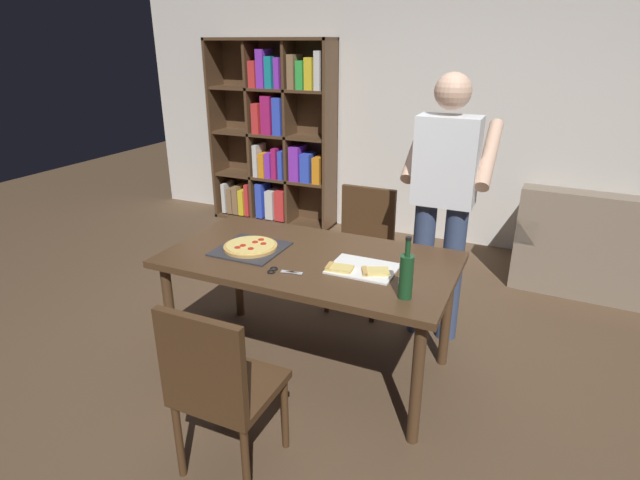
# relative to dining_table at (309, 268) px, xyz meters

# --- Properties ---
(ground_plane) EXTENTS (12.00, 12.00, 0.00)m
(ground_plane) POSITION_rel_dining_table_xyz_m (0.00, 0.00, -0.68)
(ground_plane) COLOR brown
(back_wall) EXTENTS (6.40, 0.10, 2.80)m
(back_wall) POSITION_rel_dining_table_xyz_m (0.00, 2.60, 0.72)
(back_wall) COLOR silver
(back_wall) RESTS_ON ground_plane
(dining_table) EXTENTS (1.67, 0.90, 0.75)m
(dining_table) POSITION_rel_dining_table_xyz_m (0.00, 0.00, 0.00)
(dining_table) COLOR #4C331E
(dining_table) RESTS_ON ground_plane
(chair_near_camera) EXTENTS (0.42, 0.42, 0.90)m
(chair_near_camera) POSITION_rel_dining_table_xyz_m (-0.00, -0.94, -0.16)
(chair_near_camera) COLOR #472D19
(chair_near_camera) RESTS_ON ground_plane
(chair_far_side) EXTENTS (0.42, 0.42, 0.90)m
(chair_far_side) POSITION_rel_dining_table_xyz_m (0.00, 0.94, -0.16)
(chair_far_side) COLOR #472D19
(chair_far_side) RESTS_ON ground_plane
(couch) EXTENTS (1.74, 0.93, 0.85)m
(couch) POSITION_rel_dining_table_xyz_m (1.90, 1.99, -0.37)
(couch) COLOR gray
(couch) RESTS_ON ground_plane
(bookshelf) EXTENTS (1.40, 0.35, 1.95)m
(bookshelf) POSITION_rel_dining_table_xyz_m (-1.54, 2.38, 0.26)
(bookshelf) COLOR #513823
(bookshelf) RESTS_ON ground_plane
(person_serving_pizza) EXTENTS (0.55, 0.54, 1.75)m
(person_serving_pizza) POSITION_rel_dining_table_xyz_m (0.61, 0.72, 0.32)
(person_serving_pizza) COLOR #38476B
(person_serving_pizza) RESTS_ON ground_plane
(pepperoni_pizza_on_tray) EXTENTS (0.38, 0.38, 0.04)m
(pepperoni_pizza_on_tray) POSITION_rel_dining_table_xyz_m (-0.37, -0.05, 0.09)
(pepperoni_pizza_on_tray) COLOR #2D2D33
(pepperoni_pizza_on_tray) RESTS_ON dining_table
(pizza_slices_on_towel) EXTENTS (0.36, 0.28, 0.03)m
(pizza_slices_on_towel) POSITION_rel_dining_table_xyz_m (0.34, -0.06, 0.08)
(pizza_slices_on_towel) COLOR white
(pizza_slices_on_towel) RESTS_ON dining_table
(wine_bottle) EXTENTS (0.07, 0.07, 0.32)m
(wine_bottle) POSITION_rel_dining_table_xyz_m (0.64, -0.26, 0.19)
(wine_bottle) COLOR #194723
(wine_bottle) RESTS_ON dining_table
(kitchen_scissors) EXTENTS (0.20, 0.09, 0.01)m
(kitchen_scissors) POSITION_rel_dining_table_xyz_m (-0.06, -0.25, 0.08)
(kitchen_scissors) COLOR silver
(kitchen_scissors) RESTS_ON dining_table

